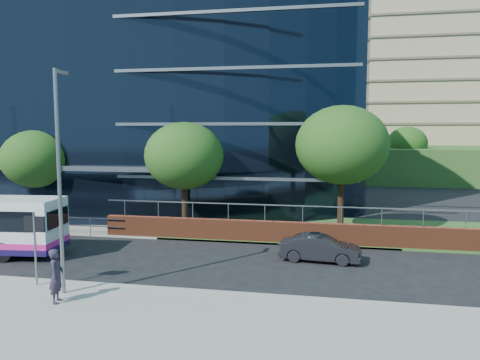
% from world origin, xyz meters
% --- Properties ---
extents(far_forecourt, '(50.00, 8.00, 0.10)m').
position_xyz_m(far_forecourt, '(-6.00, 11.00, 0.05)').
color(far_forecourt, gray).
rests_on(far_forecourt, ground).
extents(glass_office, '(44.00, 23.10, 16.00)m').
position_xyz_m(glass_office, '(-4.00, 20.85, 8.00)').
color(glass_office, black).
rests_on(glass_office, ground).
extents(retaining_wall, '(34.00, 0.40, 2.11)m').
position_xyz_m(retaining_wall, '(20.00, 7.30, 0.61)').
color(retaining_wall, brown).
rests_on(retaining_wall, ground).
extents(apartment_block, '(60.00, 42.00, 30.00)m').
position_xyz_m(apartment_block, '(32.00, 57.21, 11.11)').
color(apartment_block, '#2D511E').
rests_on(apartment_block, ground).
extents(street_sign, '(0.85, 0.09, 2.80)m').
position_xyz_m(street_sign, '(4.50, -1.59, 2.15)').
color(street_sign, slate).
rests_on(street_sign, pavement_near).
extents(tree_far_b, '(4.29, 4.29, 6.05)m').
position_xyz_m(tree_far_b, '(-3.00, 9.50, 4.21)').
color(tree_far_b, black).
rests_on(tree_far_b, ground).
extents(tree_far_c, '(4.62, 4.62, 6.51)m').
position_xyz_m(tree_far_c, '(7.00, 9.00, 4.54)').
color(tree_far_c, black).
rests_on(tree_far_c, ground).
extents(tree_far_d, '(5.28, 5.28, 7.44)m').
position_xyz_m(tree_far_d, '(16.00, 10.00, 5.19)').
color(tree_far_d, black).
rests_on(tree_far_d, ground).
extents(tree_dist_e, '(4.62, 4.62, 6.51)m').
position_xyz_m(tree_dist_e, '(24.00, 40.00, 4.54)').
color(tree_dist_e, black).
rests_on(tree_dist_e, ground).
extents(streetlight_east, '(0.15, 0.77, 8.00)m').
position_xyz_m(streetlight_east, '(6.00, -2.17, 4.44)').
color(streetlight_east, slate).
rests_on(streetlight_east, pavement_near).
extents(parked_car, '(3.82, 1.64, 1.22)m').
position_xyz_m(parked_car, '(15.00, 4.31, 0.61)').
color(parked_car, black).
rests_on(parked_car, ground).
extents(pedestrian, '(0.61, 0.77, 1.86)m').
position_xyz_m(pedestrian, '(6.31, -3.09, 1.08)').
color(pedestrian, '#282132').
rests_on(pedestrian, pavement_near).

